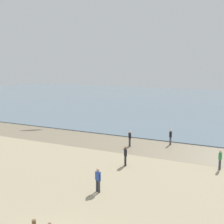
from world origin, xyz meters
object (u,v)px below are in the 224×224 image
Objects in this scene: person_nearest_camera at (130,138)px; person_by_waterline at (220,159)px; person_left_flank at (98,179)px; person_far_down_beach at (125,156)px; person_right_flank at (171,137)px.

person_by_waterline is at bearing -18.43° from person_nearest_camera.
person_left_flank is at bearing -77.58° from person_nearest_camera.
person_far_down_beach is (-0.51, 5.86, 0.00)m from person_left_flank.
person_by_waterline is at bearing 19.33° from person_far_down_beach.
person_far_down_beach is (-7.53, -2.64, 0.00)m from person_by_waterline.
person_left_flank is at bearing -129.57° from person_by_waterline.
person_left_flank is at bearing -85.06° from person_far_down_beach.
person_left_flank is 1.00× the size of person_right_flank.
person_nearest_camera is at bearing -145.53° from person_right_flank.
person_nearest_camera and person_left_flank have the same top height.
person_far_down_beach is (-1.68, -8.42, 0.00)m from person_right_flank.
person_by_waterline is 8.23m from person_right_flank.
person_far_down_beach is at bearing -160.67° from person_by_waterline.
person_right_flank is at bearing 34.47° from person_nearest_camera.
person_left_flank and person_right_flank have the same top height.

